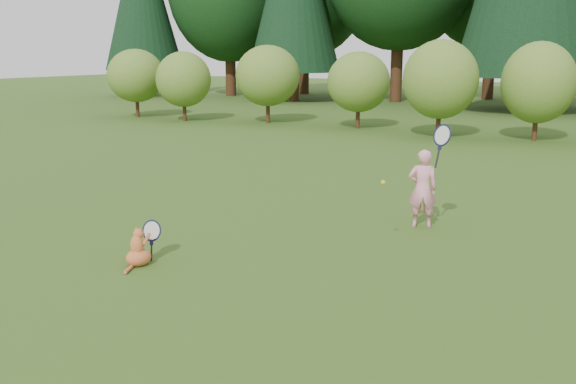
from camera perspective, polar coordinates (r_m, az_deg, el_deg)
The scene contains 5 objects.
ground at distance 8.09m, azimuth -4.00°, elevation -5.76°, with size 100.00×100.00×0.00m, color #274B15.
shrub_row at distance 19.92m, azimuth 16.92°, elevation 8.63°, with size 28.00×3.00×2.80m, color #4F7524, non-canonical shape.
child at distance 9.47m, azimuth 11.92°, elevation 0.45°, with size 0.69×0.49×1.71m.
cat at distance 7.92m, azimuth -13.14°, elevation -4.66°, with size 0.34×0.68×0.63m.
tennis_ball at distance 8.16m, azimuth 8.46°, elevation 0.85°, with size 0.06×0.06×0.06m.
Camera 1 is at (4.21, -6.44, 2.51)m, focal length 40.00 mm.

